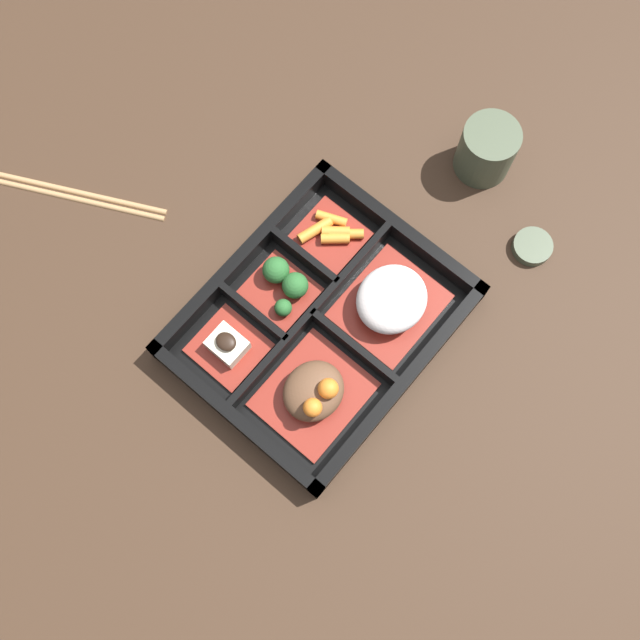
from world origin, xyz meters
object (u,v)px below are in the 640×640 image
at_px(sauce_dish, 532,246).
at_px(bowl_rice, 391,300).
at_px(tea_cup, 487,149).
at_px(chopsticks, 81,196).

bearing_deg(sauce_dish, bowl_rice, -25.93).
relative_size(tea_cup, sauce_dish, 1.52).
height_order(chopsticks, sauce_dish, sauce_dish).
bearing_deg(tea_cup, bowl_rice, 8.00).
height_order(tea_cup, chopsticks, tea_cup).
bearing_deg(chopsticks, tea_cup, 135.39).
xyz_separation_m(chopsticks, sauce_dish, (-0.30, 0.46, 0.00)).
bearing_deg(chopsticks, sauce_dish, 123.17).
height_order(bowl_rice, chopsticks, bowl_rice).
distance_m(bowl_rice, tea_cup, 0.22).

